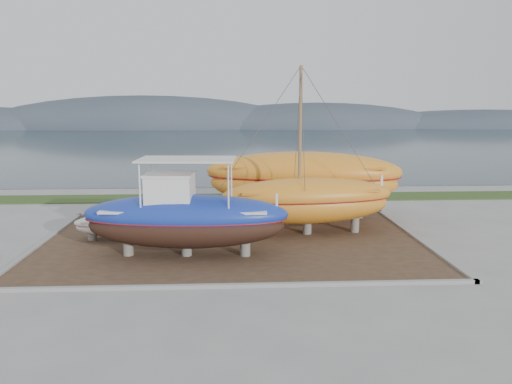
{
  "coord_description": "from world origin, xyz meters",
  "views": [
    {
      "loc": [
        -0.06,
        -19.46,
        6.64
      ],
      "look_at": [
        1.14,
        4.0,
        2.47
      ],
      "focal_mm": 35.0,
      "sensor_mm": 36.0,
      "label": 1
    }
  ],
  "objects_px": {
    "blue_caique": "(186,208)",
    "orange_sailboat": "(309,152)",
    "white_dinghy": "(116,227)",
    "orange_bare_hull": "(303,185)"
  },
  "relations": [
    {
      "from": "blue_caique",
      "to": "orange_bare_hull",
      "type": "relative_size",
      "value": 0.78
    },
    {
      "from": "orange_bare_hull",
      "to": "orange_sailboat",
      "type": "bearing_deg",
      "value": -87.57
    },
    {
      "from": "blue_caique",
      "to": "orange_sailboat",
      "type": "xyz_separation_m",
      "value": [
        5.86,
        3.43,
        2.06
      ]
    },
    {
      "from": "white_dinghy",
      "to": "orange_sailboat",
      "type": "height_order",
      "value": "orange_sailboat"
    },
    {
      "from": "blue_caique",
      "to": "white_dinghy",
      "type": "height_order",
      "value": "blue_caique"
    },
    {
      "from": "blue_caique",
      "to": "orange_sailboat",
      "type": "bearing_deg",
      "value": 34.11
    },
    {
      "from": "orange_sailboat",
      "to": "white_dinghy",
      "type": "bearing_deg",
      "value": 177.61
    },
    {
      "from": "white_dinghy",
      "to": "orange_sailboat",
      "type": "relative_size",
      "value": 0.45
    },
    {
      "from": "blue_caique",
      "to": "orange_bare_hull",
      "type": "distance_m",
      "value": 9.62
    },
    {
      "from": "blue_caique",
      "to": "orange_bare_hull",
      "type": "bearing_deg",
      "value": 53.64
    }
  ]
}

